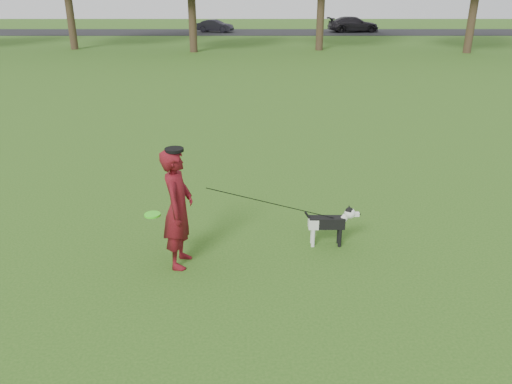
{
  "coord_description": "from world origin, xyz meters",
  "views": [
    {
      "loc": [
        -0.13,
        -6.88,
        3.83
      ],
      "look_at": [
        -0.12,
        0.09,
        0.95
      ],
      "focal_mm": 35.0,
      "sensor_mm": 36.0,
      "label": 1
    }
  ],
  "objects_px": {
    "car_mid": "(215,26)",
    "car_right": "(353,24)",
    "man": "(178,209)",
    "dog": "(331,222)"
  },
  "relations": [
    {
      "from": "car_mid",
      "to": "man",
      "type": "bearing_deg",
      "value": -159.12
    },
    {
      "from": "car_mid",
      "to": "car_right",
      "type": "relative_size",
      "value": 0.71
    },
    {
      "from": "dog",
      "to": "car_right",
      "type": "relative_size",
      "value": 0.19
    },
    {
      "from": "man",
      "to": "dog",
      "type": "bearing_deg",
      "value": -70.68
    },
    {
      "from": "man",
      "to": "dog",
      "type": "xyz_separation_m",
      "value": [
        2.3,
        0.58,
        -0.48
      ]
    },
    {
      "from": "dog",
      "to": "man",
      "type": "bearing_deg",
      "value": -165.94
    },
    {
      "from": "dog",
      "to": "car_right",
      "type": "distance_m",
      "value": 40.54
    },
    {
      "from": "man",
      "to": "dog",
      "type": "relative_size",
      "value": 2.02
    },
    {
      "from": "car_mid",
      "to": "car_right",
      "type": "xyz_separation_m",
      "value": [
        12.37,
        0.0,
        0.13
      ]
    },
    {
      "from": "man",
      "to": "car_right",
      "type": "distance_m",
      "value": 41.59
    }
  ]
}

